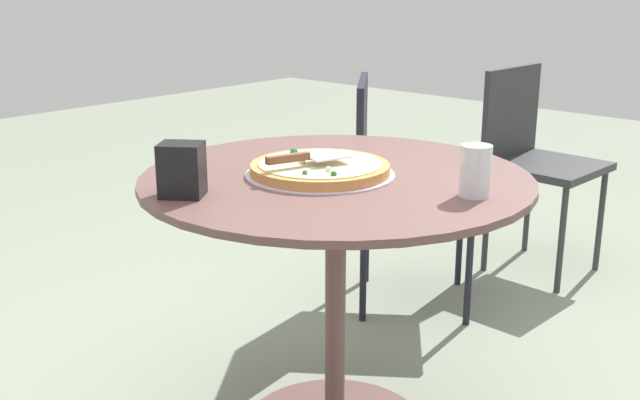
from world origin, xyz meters
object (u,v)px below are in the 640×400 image
(patio_table, at_px, (336,242))
(drinking_cup, at_px, (475,171))
(napkin_dispenser, at_px, (182,170))
(patio_chair_corner, at_px, (396,174))
(pizza_on_tray, at_px, (320,169))
(pizza_server, at_px, (307,157))
(patio_chair_far, at_px, (534,152))

(patio_table, xyz_separation_m, drinking_cup, (-0.34, -0.06, 0.23))
(napkin_dispenser, height_order, patio_chair_corner, napkin_dispenser)
(pizza_on_tray, height_order, napkin_dispenser, napkin_dispenser)
(pizza_server, relative_size, drinking_cup, 1.89)
(patio_table, xyz_separation_m, napkin_dispenser, (0.13, 0.36, 0.23))
(pizza_server, height_order, patio_chair_corner, patio_chair_corner)
(patio_table, xyz_separation_m, patio_chair_far, (0.20, -1.44, -0.05))
(patio_table, height_order, patio_chair_far, patio_chair_far)
(patio_table, relative_size, drinking_cup, 8.31)
(napkin_dispenser, bearing_deg, patio_chair_corner, 67.09)
(drinking_cup, relative_size, patio_chair_corner, 0.14)
(pizza_server, xyz_separation_m, patio_chair_corner, (0.37, -0.86, -0.27))
(napkin_dispenser, bearing_deg, drinking_cup, 5.79)
(drinking_cup, bearing_deg, patio_chair_far, -68.44)
(patio_table, height_order, napkin_dispenser, napkin_dispenser)
(pizza_server, xyz_separation_m, patio_chair_far, (0.17, -1.51, -0.27))
(patio_table, xyz_separation_m, pizza_on_tray, (0.03, 0.03, 0.19))
(pizza_on_tray, height_order, patio_chair_far, patio_chair_far)
(patio_chair_far, bearing_deg, patio_table, 98.00)
(pizza_on_tray, distance_m, pizza_server, 0.06)
(pizza_on_tray, height_order, patio_chair_corner, patio_chair_corner)
(pizza_on_tray, distance_m, drinking_cup, 0.38)
(pizza_server, height_order, patio_chair_far, patio_chair_far)
(pizza_server, bearing_deg, pizza_on_tray, -93.89)
(pizza_on_tray, bearing_deg, napkin_dispenser, 72.90)
(patio_chair_far, relative_size, patio_chair_corner, 0.99)
(patio_chair_far, bearing_deg, drinking_cup, 111.56)
(pizza_on_tray, xyz_separation_m, drinking_cup, (-0.37, -0.09, 0.04))
(patio_table, relative_size, patio_chair_corner, 1.15)
(pizza_server, bearing_deg, napkin_dispenser, 71.02)
(drinking_cup, bearing_deg, napkin_dispenser, 41.75)
(patio_table, xyz_separation_m, pizza_server, (0.03, 0.07, 0.22))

